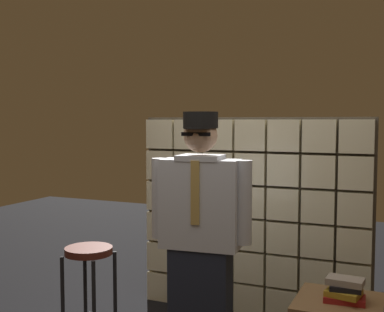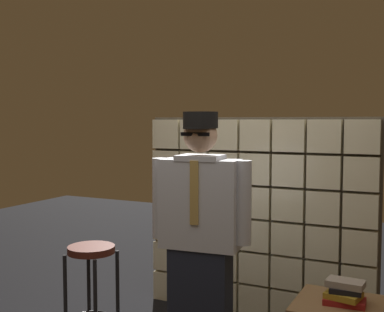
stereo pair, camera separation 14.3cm
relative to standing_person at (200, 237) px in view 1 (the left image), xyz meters
name	(u,v)px [view 1 (the left image)]	position (x,y,z in m)	size (l,w,h in m)	color
glass_block_wall	(251,218)	(0.03, 1.04, -0.06)	(2.00, 0.10, 1.72)	beige
standing_person	(200,237)	(0.00, 0.00, 0.00)	(0.69, 0.31, 1.72)	#1E2333
bar_stool	(89,274)	(-0.83, -0.08, -0.33)	(0.34, 0.34, 0.76)	#592319
side_table	(338,312)	(0.87, 0.14, -0.42)	(0.52, 0.52, 0.56)	brown
book_stack	(345,290)	(0.91, 0.13, -0.27)	(0.25, 0.22, 0.15)	maroon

